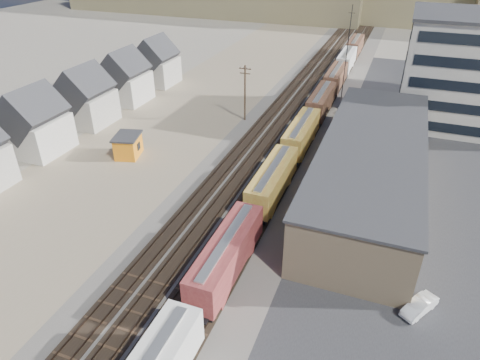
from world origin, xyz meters
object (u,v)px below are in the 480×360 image
(parked_car_blue, at_px, (419,118))
(utility_pole_north, at_px, (245,92))
(parked_car_white, at_px, (419,306))
(freight_train, at_px, (312,116))
(maintenance_shed, at_px, (128,145))

(parked_car_blue, bearing_deg, utility_pole_north, 135.88)
(parked_car_white, relative_size, parked_car_blue, 0.72)
(utility_pole_north, height_order, parked_car_white, utility_pole_north)
(freight_train, relative_size, parked_car_white, 29.20)
(freight_train, height_order, maintenance_shed, freight_train)
(freight_train, relative_size, maintenance_shed, 22.02)
(parked_car_blue, bearing_deg, maintenance_shed, 152.78)
(maintenance_shed, xyz_separation_m, parked_car_blue, (41.23, 29.56, -0.96))
(parked_car_white, xyz_separation_m, parked_car_blue, (-0.74, 46.69, 0.12))
(freight_train, bearing_deg, utility_pole_north, 177.25)
(freight_train, height_order, parked_car_blue, freight_train)
(parked_car_white, bearing_deg, maintenance_shed, -169.85)
(freight_train, distance_m, utility_pole_north, 12.57)
(utility_pole_north, height_order, maintenance_shed, utility_pole_north)
(utility_pole_north, bearing_deg, freight_train, -2.75)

